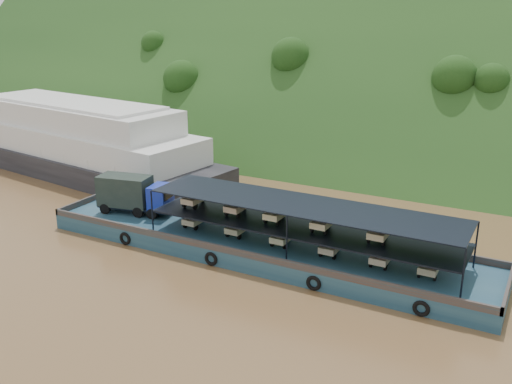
% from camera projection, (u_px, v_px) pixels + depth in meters
% --- Properties ---
extents(ground, '(160.00, 160.00, 0.00)m').
position_uv_depth(ground, '(260.00, 244.00, 44.96)').
color(ground, brown).
rests_on(ground, ground).
extents(hillside, '(140.00, 39.60, 39.60)m').
position_uv_depth(hillside, '(388.00, 150.00, 75.09)').
color(hillside, '#1C3D16').
rests_on(hillside, ground).
extents(cargo_barge, '(35.00, 7.18, 4.54)m').
position_uv_depth(cargo_barge, '(249.00, 238.00, 43.31)').
color(cargo_barge, '#15354B').
rests_on(cargo_barge, ground).
extents(passenger_ferry, '(40.47, 15.06, 8.00)m').
position_uv_depth(passenger_ferry, '(75.00, 140.00, 64.65)').
color(passenger_ferry, black).
rests_on(passenger_ferry, ground).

